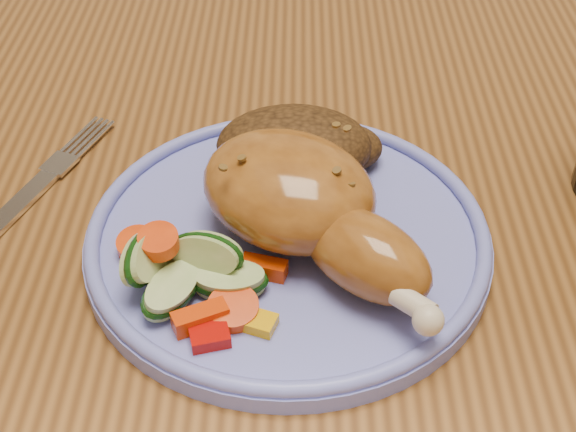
# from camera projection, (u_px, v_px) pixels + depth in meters

# --- Properties ---
(dining_table) EXTENTS (0.90, 1.40, 0.75)m
(dining_table) POSITION_uv_depth(u_px,v_px,m) (371.00, 223.00, 0.67)
(dining_table) COLOR brown
(dining_table) RESTS_ON ground
(chair_far) EXTENTS (0.42, 0.42, 0.91)m
(chair_far) POSITION_uv_depth(u_px,v_px,m) (337.00, 40.00, 1.25)
(chair_far) COLOR #4C2D16
(chair_far) RESTS_ON ground
(plate) EXTENTS (0.26, 0.26, 0.01)m
(plate) POSITION_uv_depth(u_px,v_px,m) (288.00, 240.00, 0.52)
(plate) COLOR #6B73D3
(plate) RESTS_ON dining_table
(plate_rim) EXTENTS (0.26, 0.26, 0.01)m
(plate_rim) POSITION_uv_depth(u_px,v_px,m) (288.00, 228.00, 0.51)
(plate_rim) COLOR #6B73D3
(plate_rim) RESTS_ON plate
(chicken_leg) EXTENTS (0.17, 0.18, 0.06)m
(chicken_leg) POSITION_uv_depth(u_px,v_px,m) (306.00, 205.00, 0.49)
(chicken_leg) COLOR #9B5D20
(chicken_leg) RESTS_ON plate
(rice_pilaf) EXTENTS (0.12, 0.08, 0.05)m
(rice_pilaf) POSITION_uv_depth(u_px,v_px,m) (297.00, 148.00, 0.56)
(rice_pilaf) COLOR #412810
(rice_pilaf) RESTS_ON plate
(vegetable_pile) EXTENTS (0.11, 0.10, 0.05)m
(vegetable_pile) POSITION_uv_depth(u_px,v_px,m) (187.00, 272.00, 0.47)
(vegetable_pile) COLOR #A50A05
(vegetable_pile) RESTS_ON plate
(fork) EXTENTS (0.08, 0.17, 0.00)m
(fork) POSITION_uv_depth(u_px,v_px,m) (23.00, 200.00, 0.56)
(fork) COLOR silver
(fork) RESTS_ON dining_table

